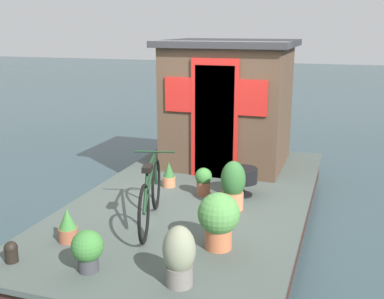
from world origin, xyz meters
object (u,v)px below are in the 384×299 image
potted_plant_rosemary (233,185)px  potted_plant_lavender (203,181)px  potted_plant_geranium (179,255)px  potted_plant_thyme (169,175)px  mooring_bollard (11,251)px  houseboat_cabin (228,103)px  potted_plant_sage (68,226)px  potted_plant_ivy (219,218)px  bicycle (150,194)px  potted_plant_succulent (88,249)px  charcoal_grill (243,176)px

potted_plant_rosemary → potted_plant_lavender: bearing=54.4°
potted_plant_geranium → potted_plant_thyme: 2.70m
mooring_bollard → houseboat_cabin: bearing=-15.7°
houseboat_cabin → potted_plant_lavender: houseboat_cabin is taller
potted_plant_sage → potted_plant_ivy: (0.36, -1.57, 0.16)m
bicycle → potted_plant_sage: bearing=137.7°
potted_plant_geranium → potted_plant_succulent: size_ratio=1.38×
potted_plant_rosemary → potted_plant_lavender: potted_plant_rosemary is taller
potted_plant_geranium → potted_plant_succulent: 0.90m
houseboat_cabin → charcoal_grill: size_ratio=5.21×
potted_plant_sage → potted_plant_thyme: 2.06m
houseboat_cabin → potted_plant_thyme: (-1.46, 0.50, -0.86)m
potted_plant_rosemary → potted_plant_geranium: potted_plant_rosemary is taller
potted_plant_thyme → charcoal_grill: bearing=-91.4°
potted_plant_sage → charcoal_grill: bearing=-36.2°
potted_plant_geranium → charcoal_grill: (2.46, -0.03, -0.01)m
potted_plant_succulent → charcoal_grill: 2.66m
potted_plant_ivy → potted_plant_thyme: size_ratio=1.66×
bicycle → potted_plant_ivy: (-0.36, -0.92, -0.03)m
potted_plant_ivy → potted_plant_lavender: (1.47, 0.62, -0.12)m
potted_plant_succulent → mooring_bollard: bearing=96.1°
potted_plant_succulent → potted_plant_lavender: 2.36m
potted_plant_succulent → potted_plant_ivy: potted_plant_ivy is taller
potted_plant_succulent → potted_plant_ivy: bearing=-50.7°
potted_plant_succulent → potted_plant_ivy: size_ratio=0.68×
bicycle → potted_plant_lavender: bicycle is taller
potted_plant_thyme → charcoal_grill: size_ratio=0.92×
potted_plant_succulent → charcoal_grill: (2.49, -0.93, 0.05)m
potted_plant_succulent → bicycle: bearing=-5.6°
potted_plant_rosemary → mooring_bollard: bearing=139.9°
houseboat_cabin → bicycle: 2.85m
potted_plant_lavender → potted_plant_ivy: bearing=-157.2°
potted_plant_rosemary → potted_plant_geranium: 1.93m
potted_plant_lavender → potted_plant_thyme: size_ratio=1.07×
bicycle → potted_plant_geranium: size_ratio=2.80×
potted_plant_geranium → bicycle: bearing=33.6°
potted_plant_sage → potted_plant_lavender: 2.06m
potted_plant_geranium → potted_plant_lavender: potted_plant_geranium is taller
potted_plant_lavender → potted_plant_thyme: bearing=71.1°
potted_plant_sage → charcoal_grill: 2.48m
bicycle → potted_plant_geranium: (-1.17, -0.78, -0.08)m
potted_plant_thyme → mooring_bollard: (-2.61, 0.65, -0.06)m
bicycle → potted_plant_ivy: size_ratio=2.63×
potted_plant_rosemary → charcoal_grill: 0.53m
potted_plant_lavender → mooring_bollard: (-2.41, 1.23, -0.10)m
mooring_bollard → potted_plant_succulent: bearing=-83.9°
bicycle → potted_plant_succulent: bearing=174.4°
potted_plant_geranium → charcoal_grill: bearing=-0.6°
potted_plant_rosemary → potted_plant_ivy: (-1.11, -0.12, 0.02)m
houseboat_cabin → potted_plant_lavender: bearing=-177.0°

